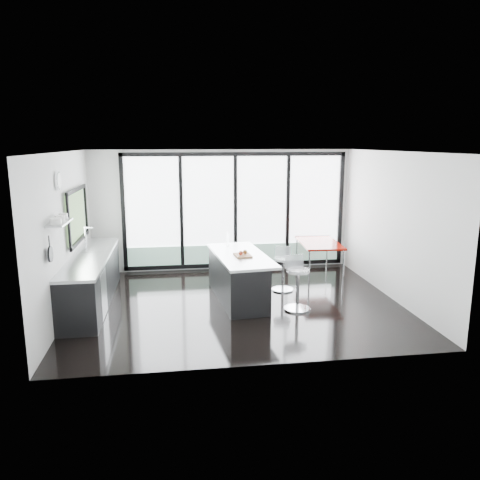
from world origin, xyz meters
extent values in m
cube|color=black|center=(0.00, 0.00, 0.00)|extent=(6.00, 5.00, 0.00)
cube|color=white|center=(0.00, 0.00, 2.80)|extent=(6.00, 5.00, 0.00)
cube|color=silver|center=(0.00, 2.50, 1.40)|extent=(6.00, 0.00, 2.80)
cube|color=white|center=(0.30, 2.47, 1.40)|extent=(5.00, 0.02, 2.50)
cube|color=gray|center=(0.30, 2.43, 0.37)|extent=(5.00, 0.02, 0.44)
cube|color=black|center=(-0.95, 2.43, 1.40)|extent=(0.08, 0.04, 2.50)
cube|color=black|center=(0.30, 2.43, 1.40)|extent=(0.08, 0.04, 2.50)
cube|color=black|center=(1.55, 2.43, 1.40)|extent=(0.08, 0.04, 2.50)
cube|color=silver|center=(0.00, -2.50, 1.40)|extent=(6.00, 0.00, 2.80)
cube|color=silver|center=(-3.00, 0.00, 1.40)|extent=(0.00, 5.00, 2.80)
cube|color=#4D6940|center=(-2.97, 0.90, 1.60)|extent=(0.02, 1.60, 0.90)
cube|color=#AAADAF|center=(-2.87, -0.85, 1.75)|extent=(0.25, 0.80, 0.03)
cylinder|color=white|center=(-2.97, -0.30, 2.35)|extent=(0.04, 0.30, 0.30)
cylinder|color=black|center=(-2.94, -1.25, 1.35)|extent=(0.03, 0.24, 0.24)
cube|color=silver|center=(3.00, 0.00, 1.40)|extent=(0.00, 5.00, 2.80)
cube|color=black|center=(-2.67, 0.40, 0.43)|extent=(0.65, 3.20, 0.87)
cube|color=#AAADAF|center=(-2.67, 0.40, 0.90)|extent=(0.69, 3.24, 0.05)
cube|color=#AAADAF|center=(-2.67, 0.90, 0.90)|extent=(0.45, 0.48, 0.06)
cylinder|color=silver|center=(-2.82, 0.90, 1.14)|extent=(0.02, 0.02, 0.44)
cube|color=#AAADAF|center=(-2.36, -0.35, 0.42)|extent=(0.03, 0.60, 0.80)
cube|color=black|center=(0.03, 0.26, 0.42)|extent=(0.92, 2.16, 0.83)
cube|color=#AAADAF|center=(0.11, 0.26, 0.86)|extent=(1.12, 2.24, 0.05)
cube|color=#AA764F|center=(0.12, 0.12, 0.89)|extent=(0.32, 0.41, 0.03)
sphere|color=maroon|center=(0.08, 0.07, 0.95)|extent=(0.09, 0.09, 0.09)
sphere|color=brown|center=(0.18, 0.17, 0.95)|extent=(0.09, 0.09, 0.08)
cylinder|color=silver|center=(-0.06, 0.97, 1.01)|extent=(0.07, 0.07, 0.27)
cylinder|color=silver|center=(1.03, -0.48, 0.38)|extent=(0.56, 0.56, 0.76)
cylinder|color=silver|center=(1.03, 0.66, 0.34)|extent=(0.51, 0.51, 0.69)
cube|color=maroon|center=(2.07, 1.57, 0.39)|extent=(0.93, 1.51, 0.78)
camera|label=1|loc=(-1.13, -8.25, 2.96)|focal=35.00mm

